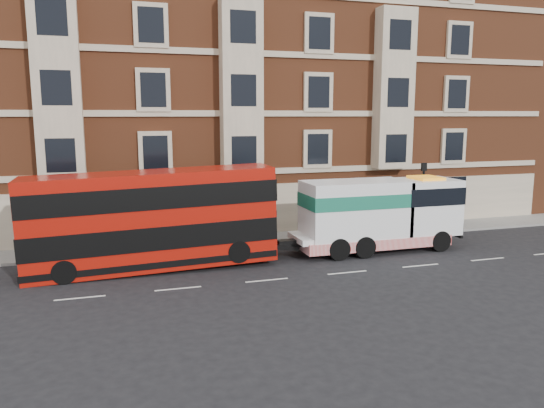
{
  "coord_description": "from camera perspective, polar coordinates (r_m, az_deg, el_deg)",
  "views": [
    {
      "loc": [
        -6.62,
        -22.16,
        7.41
      ],
      "look_at": [
        1.49,
        4.0,
        2.8
      ],
      "focal_mm": 35.0,
      "sensor_mm": 36.0,
      "label": 1
    }
  ],
  "objects": [
    {
      "name": "ground",
      "position": [
        24.28,
        -0.57,
        -8.21
      ],
      "size": [
        120.0,
        120.0,
        0.0
      ],
      "primitive_type": "plane",
      "color": "black",
      "rests_on": "ground"
    },
    {
      "name": "sidewalk",
      "position": [
        31.26,
        -4.52,
        -4.05
      ],
      "size": [
        90.0,
        3.0,
        0.15
      ],
      "primitive_type": "cube",
      "color": "slate",
      "rests_on": "ground"
    },
    {
      "name": "victorian_terrace",
      "position": [
        37.93,
        -6.54,
        13.51
      ],
      "size": [
        45.0,
        12.0,
        20.4
      ],
      "color": "brown",
      "rests_on": "ground"
    },
    {
      "name": "lamp_post_west",
      "position": [
        28.76,
        -15.75,
        -0.28
      ],
      "size": [
        0.35,
        0.15,
        4.35
      ],
      "color": "black",
      "rests_on": "sidewalk"
    },
    {
      "name": "lamp_post_east",
      "position": [
        34.25,
        15.91,
        1.24
      ],
      "size": [
        0.35,
        0.15,
        4.35
      ],
      "color": "black",
      "rests_on": "sidewalk"
    },
    {
      "name": "double_decker_bus",
      "position": [
        26.05,
        -12.79,
        -1.49
      ],
      "size": [
        11.77,
        2.7,
        4.76
      ],
      "color": "#A41209",
      "rests_on": "ground"
    },
    {
      "name": "tow_truck",
      "position": [
        29.56,
        11.23,
        -1.01
      ],
      "size": [
        9.42,
        2.78,
        3.93
      ],
      "color": "white",
      "rests_on": "ground"
    },
    {
      "name": "pedestrian",
      "position": [
        29.93,
        -15.6,
        -3.33
      ],
      "size": [
        0.62,
        0.46,
        1.53
      ],
      "primitive_type": "imported",
      "rotation": [
        0.0,
        0.0,
        -0.19
      ],
      "color": "#1A1B34",
      "rests_on": "sidewalk"
    }
  ]
}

